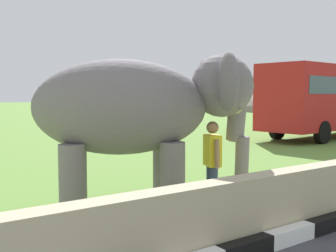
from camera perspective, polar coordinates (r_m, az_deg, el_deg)
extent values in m
cube|color=black|center=(5.71, 10.75, -16.54)|extent=(0.90, 0.20, 0.24)
cube|color=white|center=(6.35, 16.61, -14.45)|extent=(0.90, 0.20, 0.24)
cube|color=black|center=(7.05, 21.26, -12.65)|extent=(0.90, 0.20, 0.24)
cube|color=tan|center=(4.83, -6.70, -15.66)|extent=(28.00, 0.36, 1.00)
cylinder|color=slate|center=(8.01, -0.54, -6.26)|extent=(0.44, 0.44, 1.33)
cylinder|color=slate|center=(7.14, 0.63, -7.58)|extent=(0.44, 0.44, 1.33)
cylinder|color=slate|center=(7.92, -12.85, -6.49)|extent=(0.44, 0.44, 1.33)
cylinder|color=slate|center=(7.04, -13.23, -7.88)|extent=(0.44, 0.44, 1.33)
ellipsoid|color=slate|center=(7.33, -6.55, 2.65)|extent=(3.49, 2.77, 1.70)
sphere|color=slate|center=(7.67, 7.57, 5.57)|extent=(1.16, 1.16, 1.16)
ellipsoid|color=#D84C8C|center=(7.76, 9.64, 6.64)|extent=(0.60, 0.73, 0.44)
ellipsoid|color=slate|center=(8.38, 5.03, 5.84)|extent=(0.60, 0.92, 1.00)
ellipsoid|color=slate|center=(6.88, 8.37, 6.11)|extent=(0.60, 0.92, 1.00)
cylinder|color=slate|center=(7.77, 9.57, 1.48)|extent=(0.53, 0.63, 1.00)
cylinder|color=slate|center=(7.89, 10.29, -4.33)|extent=(0.37, 0.39, 0.81)
cone|color=beige|center=(8.01, 8.53, 2.29)|extent=(0.37, 0.57, 0.22)
cone|color=beige|center=(7.48, 9.87, 2.13)|extent=(0.37, 0.57, 0.22)
cylinder|color=navy|center=(7.89, 5.91, -8.35)|extent=(0.15, 0.15, 0.82)
cylinder|color=navy|center=(7.71, 6.40, -8.66)|extent=(0.15, 0.15, 0.82)
cube|color=yellow|center=(7.68, 6.20, -3.40)|extent=(0.37, 0.46, 0.58)
cylinder|color=#9E7251|center=(7.92, 5.57, -3.36)|extent=(0.12, 0.12, 0.52)
cylinder|color=#9E7251|center=(7.44, 6.86, -3.89)|extent=(0.13, 0.14, 0.52)
sphere|color=#9E7251|center=(7.63, 6.23, -0.20)|extent=(0.23, 0.23, 0.23)
cube|color=#B21E1E|center=(22.25, 22.11, 3.75)|extent=(10.06, 3.49, 3.00)
cube|color=#3F5160|center=(22.25, 22.15, 5.14)|extent=(9.28, 3.45, 0.76)
cylinder|color=black|center=(20.18, 15.00, -0.39)|extent=(1.03, 0.40, 1.00)
cylinder|color=black|center=(18.99, 20.76, -0.82)|extent=(1.03, 0.40, 1.00)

